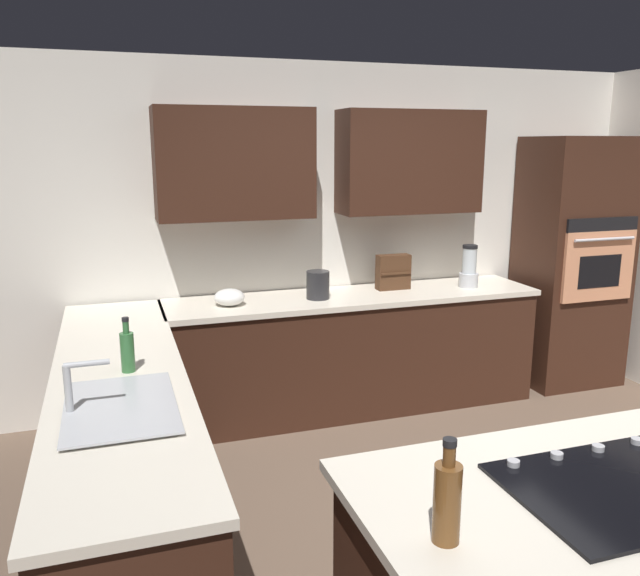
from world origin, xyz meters
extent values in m
plane|color=brown|center=(0.00, 0.00, 0.00)|extent=(14.00, 14.00, 0.00)
cube|color=white|center=(0.00, -2.10, 1.30)|extent=(6.00, 0.10, 2.60)
cube|color=#381E14|center=(-0.40, -1.88, 1.87)|extent=(1.10, 0.34, 0.77)
cube|color=#381E14|center=(0.95, -1.88, 1.87)|extent=(1.10, 0.34, 0.77)
cube|color=#381E14|center=(0.10, -1.72, 0.43)|extent=(2.80, 0.60, 0.86)
cube|color=silver|center=(0.10, -1.72, 0.88)|extent=(2.84, 0.64, 0.04)
cube|color=#381E14|center=(1.82, -0.55, 0.43)|extent=(0.60, 2.90, 0.86)
cube|color=silver|center=(1.82, -0.55, 0.88)|extent=(0.64, 2.94, 0.04)
cube|color=silver|center=(0.27, 1.15, 0.88)|extent=(1.77, 1.02, 0.04)
cube|color=#381E14|center=(-1.85, -1.72, 1.03)|extent=(0.80, 0.60, 2.06)
cube|color=tan|center=(-1.85, -1.41, 1.06)|extent=(0.66, 0.03, 0.56)
cube|color=black|center=(-1.85, -1.39, 1.02)|extent=(0.40, 0.01, 0.26)
cube|color=black|center=(-1.85, -1.41, 1.39)|extent=(0.66, 0.02, 0.11)
cylinder|color=silver|center=(-1.85, -1.37, 1.28)|extent=(0.56, 0.02, 0.02)
cube|color=#515456|center=(1.82, -0.21, 0.91)|extent=(0.40, 0.30, 0.02)
cube|color=#515456|center=(1.82, 0.13, 0.91)|extent=(0.40, 0.30, 0.02)
cube|color=#B7BABF|center=(1.82, -0.04, 0.92)|extent=(0.46, 0.70, 0.01)
cylinder|color=#B7BABF|center=(2.02, -0.04, 1.01)|extent=(0.03, 0.03, 0.22)
cylinder|color=#B7BABF|center=(1.94, -0.04, 1.12)|extent=(0.18, 0.02, 0.02)
cube|color=black|center=(0.27, 1.15, 0.91)|extent=(0.76, 0.56, 0.01)
cylinder|color=#B2B2B7|center=(0.00, 0.92, 0.92)|extent=(0.04, 0.04, 0.02)
cylinder|color=#B2B2B7|center=(0.18, 0.92, 0.92)|extent=(0.04, 0.04, 0.02)
cylinder|color=#B2B2B7|center=(0.36, 0.92, 0.92)|extent=(0.04, 0.04, 0.02)
cylinder|color=#B2B2B7|center=(0.54, 0.92, 0.92)|extent=(0.04, 0.04, 0.02)
cylinder|color=silver|center=(-0.85, -1.69, 0.96)|extent=(0.15, 0.15, 0.11)
cylinder|color=silver|center=(-0.85, -1.69, 1.11)|extent=(0.11, 0.11, 0.20)
cylinder|color=black|center=(-0.85, -1.69, 1.22)|extent=(0.12, 0.12, 0.03)
ellipsoid|color=white|center=(1.05, -1.69, 0.96)|extent=(0.21, 0.21, 0.12)
cube|color=#472B19|center=(-0.25, -1.80, 1.04)|extent=(0.26, 0.10, 0.27)
cube|color=#472B19|center=(-0.25, -1.75, 1.04)|extent=(0.25, 0.02, 0.02)
cylinder|color=#262628|center=(0.40, -1.69, 1.00)|extent=(0.17, 0.17, 0.20)
cylinder|color=#336B38|center=(1.77, -0.52, 1.00)|extent=(0.07, 0.07, 0.20)
cylinder|color=#336B38|center=(1.77, -0.52, 1.13)|extent=(0.03, 0.03, 0.06)
cylinder|color=black|center=(1.77, -0.52, 1.17)|extent=(0.03, 0.03, 0.02)
cylinder|color=brown|center=(0.96, 1.21, 1.02)|extent=(0.08, 0.08, 0.23)
cylinder|color=brown|center=(0.96, 1.21, 1.16)|extent=(0.04, 0.04, 0.06)
cylinder|color=black|center=(0.96, 1.21, 1.20)|extent=(0.04, 0.04, 0.02)
camera|label=1|loc=(1.81, 2.65, 2.01)|focal=36.06mm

